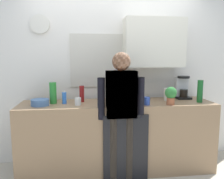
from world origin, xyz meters
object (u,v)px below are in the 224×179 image
object	(u,v)px
bottle_clear_soda	(53,93)
storage_canister	(169,95)
cup_white_mug	(78,101)
dish_soap	(64,98)
cup_yellow_cup	(123,98)
cup_blue_mug	(147,101)
potted_plant	(171,95)
mixing_bowl	(40,102)
bottle_green_wine	(200,91)
coffee_maker	(182,88)
person_at_sink	(121,106)
bottle_olive_oil	(54,92)
bottle_amber_beer	(115,92)
bottle_red_vinegar	(82,94)
person_guest	(121,106)

from	to	relation	value
bottle_clear_soda	storage_canister	distance (m)	1.58
cup_white_mug	dish_soap	size ratio (longest dim) A/B	0.53
cup_yellow_cup	storage_canister	size ratio (longest dim) A/B	0.50
cup_blue_mug	potted_plant	xyz separation A→B (m)	(0.31, -0.02, 0.08)
mixing_bowl	bottle_clear_soda	bearing A→B (deg)	37.89
bottle_clear_soda	mixing_bowl	bearing A→B (deg)	-142.11
bottle_green_wine	cup_blue_mug	size ratio (longest dim) A/B	3.00
coffee_maker	cup_yellow_cup	bearing A→B (deg)	-172.83
cup_yellow_cup	bottle_clear_soda	bearing A→B (deg)	-177.94
person_at_sink	dish_soap	bearing A→B (deg)	145.06
storage_canister	cup_yellow_cup	bearing A→B (deg)	177.66
bottle_olive_oil	potted_plant	world-z (taller)	bottle_olive_oil
coffee_maker	storage_canister	world-z (taller)	coffee_maker
person_at_sink	bottle_green_wine	bearing A→B (deg)	-2.25
cup_white_mug	potted_plant	distance (m)	1.18
bottle_olive_oil	bottle_amber_beer	world-z (taller)	bottle_olive_oil
mixing_bowl	storage_canister	size ratio (longest dim) A/B	1.29
cup_blue_mug	person_at_sink	distance (m)	0.36
bottle_amber_beer	person_at_sink	bearing A→B (deg)	-89.34
dish_soap	storage_canister	size ratio (longest dim) A/B	1.06
bottle_clear_soda	cup_yellow_cup	distance (m)	0.93
cup_blue_mug	mixing_bowl	bearing A→B (deg)	174.58
bottle_green_wine	potted_plant	xyz separation A→B (m)	(-0.45, -0.10, -0.02)
coffee_maker	mixing_bowl	xyz separation A→B (m)	(-1.97, -0.26, -0.11)
person_at_sink	bottle_olive_oil	bearing A→B (deg)	138.97
bottle_red_vinegar	cup_yellow_cup	size ratio (longest dim) A/B	2.59
storage_canister	mixing_bowl	bearing A→B (deg)	-175.95
bottle_green_wine	person_guest	bearing A→B (deg)	-171.05
person_at_sink	bottle_red_vinegar	bearing A→B (deg)	128.60
person_at_sink	cup_white_mug	bearing A→B (deg)	148.63
coffee_maker	potted_plant	bearing A→B (deg)	-129.10
bottle_red_vinegar	bottle_green_wine	distance (m)	1.58
bottle_red_vinegar	potted_plant	size ratio (longest dim) A/B	0.96
bottle_clear_soda	bottle_green_wine	xyz separation A→B (m)	(1.94, -0.16, 0.01)
coffee_maker	storage_canister	size ratio (longest dim) A/B	1.94
bottle_amber_beer	mixing_bowl	world-z (taller)	bottle_amber_beer
cup_yellow_cup	cup_white_mug	xyz separation A→B (m)	(-0.61, -0.18, 0.01)
bottle_olive_oil	person_guest	bearing A→B (deg)	-29.84
potted_plant	person_at_sink	distance (m)	0.66
bottle_clear_soda	person_guest	world-z (taller)	person_guest
potted_plant	dish_soap	distance (m)	1.37
potted_plant	bottle_green_wine	bearing A→B (deg)	13.04
bottle_clear_soda	mixing_bowl	distance (m)	0.21
coffee_maker	storage_canister	distance (m)	0.29
bottle_green_wine	storage_canister	distance (m)	0.41
bottle_green_wine	cup_yellow_cup	size ratio (longest dim) A/B	3.53
dish_soap	person_at_sink	distance (m)	0.77
cup_yellow_cup	person_guest	size ratio (longest dim) A/B	0.05
bottle_red_vinegar	bottle_green_wine	bearing A→B (deg)	-8.24
cup_yellow_cup	storage_canister	world-z (taller)	storage_canister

